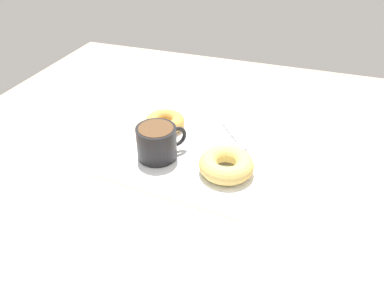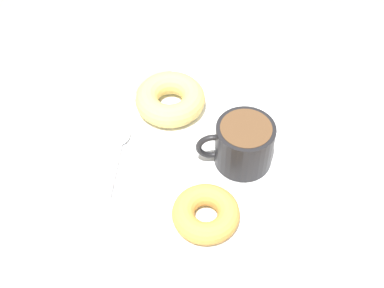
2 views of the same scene
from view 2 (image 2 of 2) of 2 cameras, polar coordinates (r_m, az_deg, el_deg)
The scene contains 6 objects.
ground_plane at distance 84.50cm, azimuth 2.08°, elevation -1.09°, with size 120.00×120.00×2.00cm, color tan.
napkin at distance 83.16cm, azimuth 0.00°, elevation -0.94°, with size 32.06×32.06×0.30cm, color white.
coffee_cup at distance 79.54cm, azimuth 5.48°, elevation 0.05°, with size 10.00×9.67×7.37cm.
donut_near_cup at distance 88.07cm, azimuth -2.34°, elevation 4.81°, with size 11.53×11.53×3.83cm, color #E5C66B.
donut_far at distance 74.71cm, azimuth 1.49°, elevation -7.43°, with size 9.52×9.52×3.18cm, color gold.
spoon at distance 84.13cm, azimuth -7.64°, elevation -0.14°, with size 11.80×9.47×0.90cm.
Camera 2 is at (40.88, 33.01, 65.18)cm, focal length 50.00 mm.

